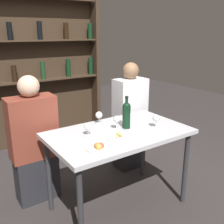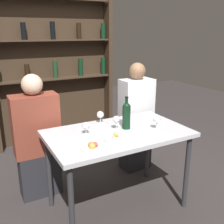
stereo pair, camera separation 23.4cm
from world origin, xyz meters
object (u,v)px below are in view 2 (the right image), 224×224
Objects in this scene: wine_glass_3 at (100,115)px; food_plate_0 at (115,138)px; wine_bottle at (126,114)px; seated_person_right at (136,121)px; wine_glass_1 at (86,126)px; food_plate_1 at (94,147)px; wine_glass_2 at (157,120)px; seated_person_left at (37,141)px; wine_glass_0 at (116,120)px.

food_plate_0 is (-0.06, -0.40, -0.07)m from wine_glass_3.
seated_person_right reaches higher than wine_bottle.
wine_glass_1 is at bearing -149.42° from seated_person_right.
seated_person_right reaches higher than food_plate_1.
wine_bottle reaches higher than wine_glass_2.
wine_glass_1 is 0.09× the size of seated_person_left.
wine_glass_2 is at bearing -26.11° from wine_glass_0.
seated_person_right is at bearing 46.40° from food_plate_0.
wine_glass_1 is 0.31m from wine_glass_3.
seated_person_left is 0.97× the size of seated_person_right.
wine_glass_0 reaches higher than wine_glass_2.
seated_person_right reaches higher than wine_glass_3.
wine_glass_0 is 1.07× the size of wine_glass_3.
food_plate_1 is (-0.66, -0.11, -0.07)m from wine_glass_2.
seated_person_left is (-0.55, 0.29, -0.27)m from wine_glass_3.
wine_glass_2 is at bearing -32.31° from wine_bottle.
wine_glass_3 is at bearing 40.86° from wine_glass_1.
wine_glass_1 is 0.93× the size of wine_glass_3.
wine_bottle is 1.31× the size of food_plate_1.
wine_glass_2 is 0.44m from food_plate_0.
food_plate_1 is at bearing -71.13° from seated_person_left.
wine_glass_0 is 1.15× the size of wine_glass_1.
wine_glass_0 is 0.57× the size of food_plate_1.
wine_glass_1 is 0.09× the size of seated_person_right.
food_plate_1 is at bearing -160.24° from food_plate_0.
wine_glass_0 is 1.04× the size of wine_glass_2.
wine_glass_0 is at bearing -40.44° from seated_person_left.
wine_glass_2 reaches higher than wine_glass_1.
wine_glass_0 is 0.10× the size of seated_person_right.
wine_glass_2 is (0.61, -0.18, 0.01)m from wine_glass_1.
seated_person_left is (-0.32, 0.49, -0.26)m from wine_glass_1.
wine_glass_1 is 0.91× the size of wine_glass_2.
food_plate_0 is (-0.44, -0.03, -0.08)m from wine_glass_2.
seated_person_left is at bearing 144.06° from wine_glass_2.
food_plate_1 is 0.84m from seated_person_left.
food_plate_0 is at bearing -121.13° from wine_glass_0.
food_plate_0 is 0.24m from food_plate_1.
wine_glass_1 is at bearing 163.76° from wine_glass_2.
wine_glass_0 is at bearing 38.37° from food_plate_1.
wine_glass_3 is at bearing 103.22° from wine_glass_0.
wine_bottle reaches higher than food_plate_1.
wine_glass_1 is at bearing 176.36° from wine_glass_0.
seated_person_right is (0.23, 0.67, -0.25)m from wine_glass_2.
wine_glass_1 reaches higher than food_plate_1.
food_plate_0 is at bearing -49.76° from wine_glass_1.
wine_glass_0 is 0.28m from wine_glass_1.
wine_glass_3 is (0.23, 0.20, 0.01)m from wine_glass_1.
seated_person_left is at bearing 108.87° from food_plate_1.
seated_person_right is (0.66, 0.69, -0.17)m from food_plate_0.
seated_person_left is at bearing 151.93° from wine_glass_3.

